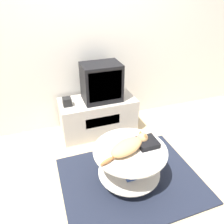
{
  "coord_description": "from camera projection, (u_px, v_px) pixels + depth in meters",
  "views": [
    {
      "loc": [
        -0.76,
        -1.54,
        1.9
      ],
      "look_at": [
        -0.04,
        0.52,
        0.61
      ],
      "focal_mm": 35.0,
      "sensor_mm": 36.0,
      "label": 1
    }
  ],
  "objects": [
    {
      "name": "tv_stand",
      "position": [
        98.0,
        116.0,
        3.13
      ],
      "size": [
        1.05,
        0.5,
        0.51
      ],
      "color": "beige",
      "rests_on": "ground_plane"
    },
    {
      "name": "ground_plane",
      "position": [
        131.0,
        180.0,
        2.43
      ],
      "size": [
        12.0,
        12.0,
        0.0
      ],
      "primitive_type": "plane",
      "color": "tan"
    },
    {
      "name": "coffee_table",
      "position": [
        129.0,
        161.0,
        2.28
      ],
      "size": [
        0.75,
        0.75,
        0.43
      ],
      "color": "#B2B2B7",
      "rests_on": "rug"
    },
    {
      "name": "rug",
      "position": [
        131.0,
        180.0,
        2.43
      ],
      "size": [
        1.49,
        1.18,
        0.02
      ],
      "color": "#1E2333",
      "rests_on": "ground_plane"
    },
    {
      "name": "dvd_box",
      "position": [
        147.0,
        142.0,
        2.25
      ],
      "size": [
        0.2,
        0.2,
        0.06
      ],
      "color": "black",
      "rests_on": "coffee_table"
    },
    {
      "name": "tv",
      "position": [
        101.0,
        82.0,
        2.89
      ],
      "size": [
        0.51,
        0.36,
        0.51
      ],
      "color": "black",
      "rests_on": "tv_stand"
    },
    {
      "name": "wall_back",
      "position": [
        93.0,
        35.0,
        2.89
      ],
      "size": [
        8.0,
        0.05,
        2.6
      ],
      "color": "silver",
      "rests_on": "ground_plane"
    },
    {
      "name": "speaker",
      "position": [
        67.0,
        102.0,
        2.84
      ],
      "size": [
        0.11,
        0.11,
        0.11
      ],
      "color": "black",
      "rests_on": "tv_stand"
    },
    {
      "name": "cat",
      "position": [
        129.0,
        146.0,
        2.15
      ],
      "size": [
        0.59,
        0.31,
        0.14
      ],
      "rotation": [
        0.0,
        0.0,
        0.36
      ],
      "color": "tan",
      "rests_on": "coffee_table"
    }
  ]
}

